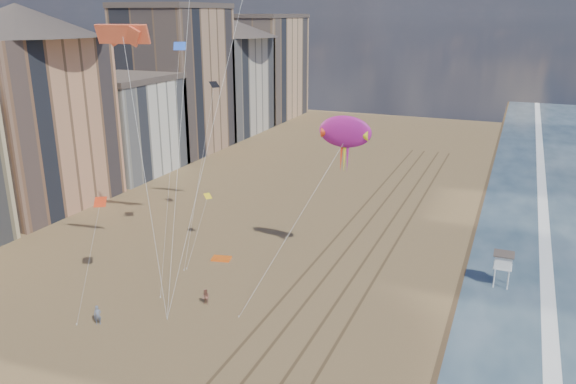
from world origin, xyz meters
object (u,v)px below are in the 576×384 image
Objects in this scene: grounded_kite at (221,259)px; show_kite at (345,132)px; lifeguard_stand at (503,261)px; kite_flyer_a at (98,315)px; kite_flyer_b at (206,297)px.

show_kite reaches higher than grounded_kite.
lifeguard_stand reaches higher than kite_flyer_a.
lifeguard_stand is 1.71× the size of grounded_kite.
grounded_kite is 1.17× the size of kite_flyer_a.
kite_flyer_a is (-3.49, -16.68, 0.79)m from grounded_kite.
grounded_kite is at bearing 47.37° from kite_flyer_a.
kite_flyer_b is (-26.24, -15.22, -2.00)m from lifeguard_stand.
kite_flyer_b is at bearing -129.65° from show_kite.
show_kite reaches higher than kite_flyer_b.
lifeguard_stand is 30.40m from kite_flyer_b.
show_kite reaches higher than kite_flyer_a.
kite_flyer_a is at bearing -114.41° from grounded_kite.
lifeguard_stand is 20.98m from show_kite.
show_kite is 29.39m from kite_flyer_a.
grounded_kite is at bearing 120.90° from kite_flyer_b.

